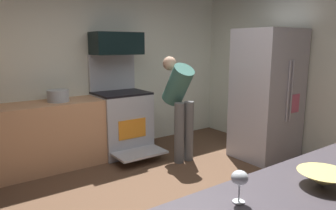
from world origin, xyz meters
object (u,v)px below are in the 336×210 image
(person_cook, at_px, (179,100))
(stock_pot, at_px, (58,96))
(microwave, at_px, (117,43))
(wine_glass_near, at_px, (240,179))
(oven_range, at_px, (122,121))
(mixing_bowl_small, at_px, (323,179))
(refrigerator, at_px, (267,95))

(person_cook, bearing_deg, stock_pot, 153.12)
(stock_pot, bearing_deg, microwave, 4.93)
(microwave, xyz_separation_m, wine_glass_near, (-1.03, -3.36, -0.65))
(oven_range, bearing_deg, microwave, 90.00)
(person_cook, height_order, stock_pot, person_cook)
(mixing_bowl_small, xyz_separation_m, wine_glass_near, (-0.51, 0.14, 0.08))
(mixing_bowl_small, bearing_deg, oven_range, 81.39)
(microwave, distance_m, refrigerator, 2.34)
(refrigerator, xyz_separation_m, wine_glass_near, (-2.69, -1.89, 0.09))
(person_cook, relative_size, wine_glass_near, 9.05)
(refrigerator, height_order, person_cook, refrigerator)
(microwave, relative_size, person_cook, 0.50)
(wine_glass_near, relative_size, stock_pot, 0.57)
(oven_range, distance_m, wine_glass_near, 3.46)
(oven_range, relative_size, wine_glass_near, 9.18)
(microwave, bearing_deg, person_cook, -56.53)
(mixing_bowl_small, bearing_deg, refrigerator, 42.98)
(oven_range, height_order, microwave, microwave)
(oven_range, height_order, stock_pot, oven_range)
(person_cook, relative_size, mixing_bowl_small, 5.35)
(microwave, height_order, stock_pot, microwave)
(oven_range, xyz_separation_m, wine_glass_near, (-1.03, -3.26, 0.51))
(microwave, bearing_deg, stock_pot, -175.07)
(microwave, distance_m, stock_pot, 1.16)
(oven_range, relative_size, person_cook, 1.01)
(refrigerator, xyz_separation_m, stock_pot, (-2.59, 1.39, 0.04))
(oven_range, xyz_separation_m, person_cook, (0.55, -0.73, 0.37))
(microwave, bearing_deg, refrigerator, -41.40)
(mixing_bowl_small, height_order, wine_glass_near, wine_glass_near)
(microwave, distance_m, wine_glass_near, 3.57)
(microwave, distance_m, person_cook, 1.27)
(refrigerator, bearing_deg, stock_pot, 151.84)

